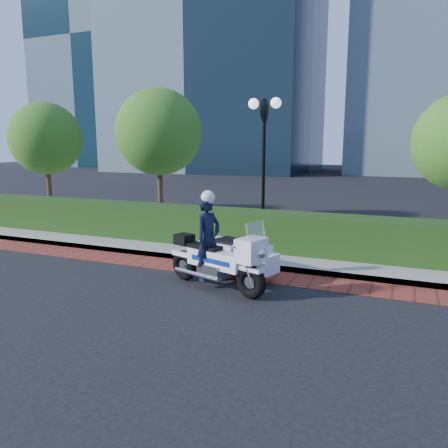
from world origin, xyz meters
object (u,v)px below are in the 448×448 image
at_px(tree_b, 159,132).
at_px(police_motorcycle, 223,252).
at_px(tree_a, 46,139).
at_px(lamppost, 264,145).

relative_size(tree_b, police_motorcycle, 1.97).
bearing_deg(police_motorcycle, tree_a, 169.04).
height_order(lamppost, police_motorcycle, lamppost).
height_order(lamppost, tree_a, tree_a).
relative_size(tree_a, tree_b, 0.94).
bearing_deg(tree_b, tree_a, 180.00).
height_order(tree_b, police_motorcycle, tree_b).
distance_m(tree_b, police_motorcycle, 8.22).
xyz_separation_m(tree_a, police_motorcycle, (10.59, -5.86, -2.52)).
xyz_separation_m(tree_a, tree_b, (5.50, 0.00, 0.21)).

